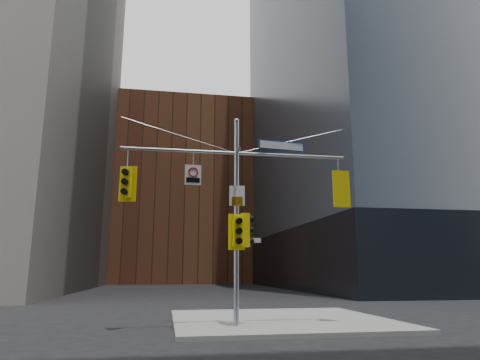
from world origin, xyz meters
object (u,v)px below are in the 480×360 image
object	(u,v)px
signal_assembly	(237,197)
traffic_light_east_arm	(339,190)
traffic_light_pole_side	(246,230)
traffic_light_west_arm	(126,183)
street_sign_blade	(282,146)
traffic_light_pole_front	(238,231)
regulatory_sign_arm	(193,174)

from	to	relation	value
signal_assembly	traffic_light_east_arm	size ratio (longest dim) A/B	5.99
traffic_light_pole_side	traffic_light_west_arm	bearing A→B (deg)	80.31
traffic_light_east_arm	street_sign_blade	bearing A→B (deg)	0.59
traffic_light_east_arm	traffic_light_pole_side	distance (m)	3.78
traffic_light_pole_front	traffic_light_east_arm	bearing A→B (deg)	-0.02
traffic_light_pole_side	street_sign_blade	size ratio (longest dim) A/B	0.65
street_sign_blade	regulatory_sign_arm	distance (m)	3.39
traffic_light_east_arm	traffic_light_pole_front	distance (m)	4.12
traffic_light_east_arm	traffic_light_pole_front	world-z (taller)	traffic_light_east_arm
street_sign_blade	traffic_light_west_arm	bearing A→B (deg)	173.34
traffic_light_west_arm	traffic_light_east_arm	xyz separation A→B (m)	(7.53, -0.01, 0.00)
signal_assembly	traffic_light_pole_side	xyz separation A→B (m)	(0.33, 0.02, -1.14)
regulatory_sign_arm	street_sign_blade	bearing A→B (deg)	-3.90
traffic_light_west_arm	traffic_light_pole_side	world-z (taller)	traffic_light_west_arm
regulatory_sign_arm	traffic_light_pole_front	bearing A→B (deg)	-13.54
traffic_light_pole_front	regulatory_sign_arm	distance (m)	2.50
traffic_light_west_arm	traffic_light_pole_front	world-z (taller)	traffic_light_west_arm
regulatory_sign_arm	traffic_light_pole_side	bearing A→B (deg)	-3.22
traffic_light_east_arm	signal_assembly	bearing A→B (deg)	0.67
traffic_light_pole_side	traffic_light_pole_front	xyz separation A→B (m)	(-0.33, -0.28, -0.07)
traffic_light_pole_front	street_sign_blade	world-z (taller)	street_sign_blade
signal_assembly	traffic_light_west_arm	xyz separation A→B (m)	(-3.74, 0.01, 0.38)
street_sign_blade	regulatory_sign_arm	size ratio (longest dim) A/B	2.50
traffic_light_east_arm	regulatory_sign_arm	size ratio (longest dim) A/B	1.90
signal_assembly	traffic_light_pole_front	size ratio (longest dim) A/B	6.61
signal_assembly	traffic_light_pole_side	bearing A→B (deg)	2.66
traffic_light_west_arm	signal_assembly	bearing A→B (deg)	12.05
signal_assembly	traffic_light_west_arm	size ratio (longest dim) A/B	6.56
street_sign_blade	signal_assembly	bearing A→B (deg)	173.55
traffic_light_west_arm	traffic_light_east_arm	size ratio (longest dim) A/B	0.91
traffic_light_pole_front	street_sign_blade	bearing A→B (deg)	5.19
signal_assembly	regulatory_sign_arm	world-z (taller)	signal_assembly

